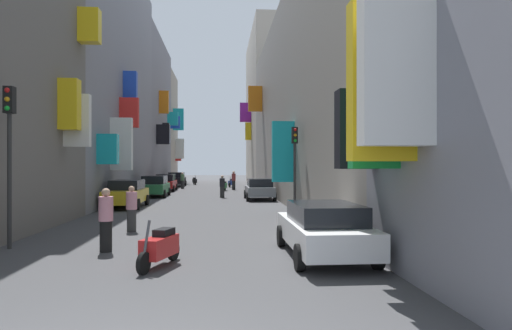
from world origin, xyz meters
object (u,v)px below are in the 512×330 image
(parked_car_green, at_px, (154,186))
(parked_car_red, at_px, (166,182))
(scooter_blue, at_px, (232,183))
(pedestrian_near_left, at_px, (182,180))
(parked_car_black, at_px, (176,179))
(scooter_black, at_px, (195,181))
(parked_car_grey, at_px, (260,189))
(traffic_light_near_corner, at_px, (295,155))
(traffic_light_far_corner, at_px, (9,139))
(parked_car_yellow, at_px, (127,193))
(scooter_red, at_px, (160,247))
(scooter_green, at_px, (224,186))
(parked_car_white, at_px, (324,228))
(pedestrian_crossing, at_px, (132,209))
(pedestrian_mid_street, at_px, (234,180))
(pedestrian_far_away, at_px, (222,187))
(pedestrian_near_right, at_px, (106,220))

(parked_car_green, height_order, parked_car_red, parked_car_green)
(scooter_blue, relative_size, pedestrian_near_left, 1.16)
(parked_car_black, distance_m, scooter_black, 4.36)
(parked_car_green, height_order, parked_car_black, parked_car_black)
(parked_car_grey, relative_size, traffic_light_near_corner, 0.97)
(scooter_black, relative_size, traffic_light_far_corner, 0.41)
(parked_car_yellow, height_order, parked_car_grey, parked_car_yellow)
(scooter_red, bearing_deg, parked_car_green, 98.80)
(scooter_green, bearing_deg, parked_car_white, -85.47)
(scooter_black, relative_size, traffic_light_near_corner, 0.45)
(parked_car_red, height_order, scooter_black, parked_car_red)
(scooter_red, xyz_separation_m, pedestrian_crossing, (-1.74, 5.50, 0.33))
(parked_car_green, height_order, pedestrian_near_left, pedestrian_near_left)
(parked_car_white, height_order, traffic_light_near_corner, traffic_light_near_corner)
(parked_car_green, relative_size, pedestrian_near_left, 2.67)
(parked_car_yellow, bearing_deg, parked_car_white, -60.28)
(traffic_light_near_corner, relative_size, traffic_light_far_corner, 0.90)
(pedestrian_mid_street, height_order, pedestrian_far_away, pedestrian_mid_street)
(parked_car_green, height_order, pedestrian_mid_street, pedestrian_mid_street)
(parked_car_green, xyz_separation_m, traffic_light_far_corner, (-0.96, -20.31, 2.27))
(scooter_red, bearing_deg, parked_car_grey, 78.20)
(scooter_red, relative_size, traffic_light_near_corner, 0.45)
(scooter_red, bearing_deg, traffic_light_far_corner, 150.48)
(scooter_green, bearing_deg, scooter_red, -93.24)
(parked_car_grey, bearing_deg, pedestrian_mid_street, 96.48)
(parked_car_yellow, bearing_deg, scooter_black, 85.89)
(parked_car_white, relative_size, scooter_black, 2.43)
(pedestrian_mid_street, distance_m, traffic_light_far_corner, 29.79)
(parked_car_yellow, bearing_deg, traffic_light_near_corner, -29.23)
(scooter_red, bearing_deg, pedestrian_crossing, 107.53)
(parked_car_white, relative_size, traffic_light_near_corner, 1.09)
(parked_car_red, xyz_separation_m, traffic_light_far_corner, (-0.90, -27.44, 2.28))
(parked_car_green, bearing_deg, parked_car_white, -71.17)
(parked_car_black, distance_m, pedestrian_near_right, 37.04)
(scooter_black, relative_size, pedestrian_crossing, 1.15)
(parked_car_white, relative_size, scooter_red, 2.41)
(scooter_blue, distance_m, traffic_light_near_corner, 27.37)
(parked_car_grey, distance_m, pedestrian_crossing, 14.83)
(parked_car_green, bearing_deg, scooter_red, -81.20)
(scooter_blue, xyz_separation_m, traffic_light_far_corner, (-7.05, -34.25, 2.61))
(parked_car_black, bearing_deg, parked_car_grey, -69.07)
(pedestrian_mid_street, bearing_deg, parked_car_green, -125.79)
(parked_car_grey, xyz_separation_m, pedestrian_far_away, (-2.51, 2.14, 0.05))
(parked_car_black, xyz_separation_m, scooter_green, (5.22, -8.98, -0.34))
(scooter_blue, xyz_separation_m, pedestrian_mid_street, (0.07, -5.40, 0.43))
(pedestrian_near_left, bearing_deg, parked_car_yellow, -93.94)
(parked_car_green, relative_size, scooter_green, 2.25)
(parked_car_black, relative_size, traffic_light_far_corner, 0.94)
(scooter_blue, height_order, scooter_black, same)
(pedestrian_mid_street, bearing_deg, parked_car_red, -167.21)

